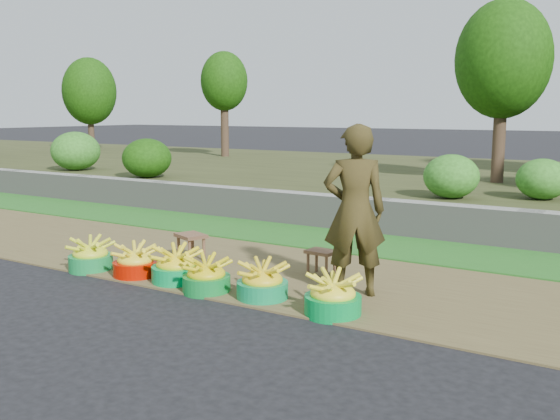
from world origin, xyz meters
The scene contains 14 objects.
ground_plane centered at (0.00, 0.00, 0.00)m, with size 120.00×120.00×0.00m, color black.
dirt_shoulder centered at (0.00, 1.25, 0.01)m, with size 80.00×2.50×0.02m, color brown.
grass_verge centered at (0.00, 3.25, 0.02)m, with size 80.00×1.50×0.04m, color #24681E.
retaining_wall centered at (0.00, 4.10, 0.28)m, with size 80.00×0.35×0.55m, color gray.
earth_bank centered at (0.00, 9.00, 0.25)m, with size 80.00×10.00×0.50m, color #353B1B.
basin_a centered at (-2.04, 0.21, 0.17)m, with size 0.52×0.52×0.39m.
basin_b centered at (-1.37, 0.27, 0.17)m, with size 0.51×0.51×0.38m.
basin_c centered at (-0.80, 0.32, 0.18)m, with size 0.54×0.54×0.40m.
basin_d centered at (-0.29, 0.21, 0.17)m, with size 0.50×0.50×0.38m.
basin_e centered at (0.35, 0.31, 0.17)m, with size 0.52×0.52×0.39m.
basin_f centered at (1.18, 0.24, 0.18)m, with size 0.53×0.53×0.40m.
stool_left centered at (-1.31, 1.19, 0.29)m, with size 0.46×0.41×0.34m.
stool_right centered at (0.43, 1.41, 0.25)m, with size 0.35×0.28×0.29m.
vendor_woman centered at (1.07, 0.90, 0.89)m, with size 0.64×0.42×1.74m, color black.
Camera 1 is at (3.69, -4.78, 1.89)m, focal length 40.00 mm.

